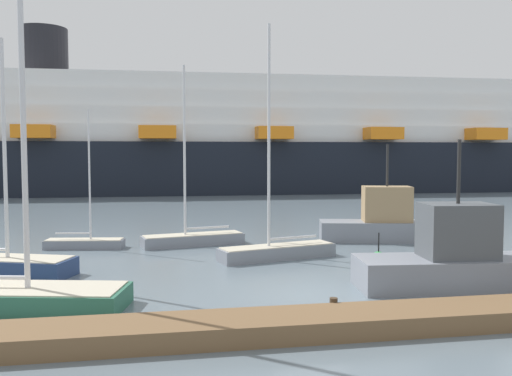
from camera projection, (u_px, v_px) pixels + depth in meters
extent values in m
plane|color=slate|center=(306.00, 295.00, 19.39)|extent=(600.00, 600.00, 0.00)
cube|color=brown|center=(345.00, 322.00, 15.38)|extent=(27.95, 1.89, 0.57)
cylinder|color=#423323|center=(334.00, 309.00, 16.40)|extent=(0.24, 0.24, 0.69)
cylinder|color=silver|center=(4.00, 149.00, 22.05)|extent=(0.15, 0.15, 8.85)
cube|color=gray|center=(193.00, 240.00, 29.76)|extent=(5.67, 2.50, 0.58)
cube|color=beige|center=(193.00, 234.00, 29.74)|extent=(5.43, 2.35, 0.04)
cylinder|color=silver|center=(185.00, 151.00, 29.28)|extent=(0.13, 0.13, 9.09)
cylinder|color=silver|center=(207.00, 227.00, 30.02)|extent=(2.44, 0.63, 0.11)
cube|color=#2D6B51|center=(10.00, 298.00, 17.68)|extent=(7.77, 3.79, 0.66)
cube|color=beige|center=(10.00, 288.00, 17.66)|extent=(7.44, 3.55, 0.04)
cylinder|color=silver|center=(22.00, 92.00, 17.23)|extent=(0.18, 0.18, 12.57)
cube|color=gray|center=(85.00, 244.00, 28.76)|extent=(4.15, 1.65, 0.46)
cube|color=beige|center=(84.00, 239.00, 28.75)|extent=(3.98, 1.54, 0.04)
cylinder|color=silver|center=(89.00, 175.00, 28.54)|extent=(0.10, 0.10, 6.80)
cylinder|color=silver|center=(73.00, 233.00, 28.70)|extent=(1.81, 0.34, 0.08)
cube|color=gray|center=(277.00, 252.00, 25.98)|extent=(5.86, 2.77, 0.61)
cube|color=beige|center=(277.00, 246.00, 25.96)|extent=(5.61, 2.61, 0.04)
cylinder|color=silver|center=(269.00, 137.00, 25.44)|extent=(0.14, 0.14, 10.33)
cylinder|color=silver|center=(293.00, 238.00, 26.29)|extent=(2.51, 0.77, 0.11)
cube|color=gray|center=(448.00, 273.00, 20.34)|extent=(6.93, 3.03, 1.14)
cube|color=#4C5156|center=(457.00, 231.00, 20.26)|extent=(2.73, 2.05, 2.01)
cylinder|color=#262626|center=(459.00, 172.00, 20.12)|extent=(0.13, 0.13, 2.36)
cube|color=gray|center=(380.00, 231.00, 31.21)|extent=(7.09, 3.52, 1.12)
cube|color=#A3845B|center=(387.00, 204.00, 31.09)|extent=(2.94, 2.11, 2.00)
cylinder|color=#262626|center=(387.00, 165.00, 30.95)|extent=(0.14, 0.14, 2.38)
sphere|color=green|center=(378.00, 260.00, 23.90)|extent=(0.72, 0.72, 0.72)
cylinder|color=black|center=(379.00, 242.00, 23.85)|extent=(0.06, 0.06, 0.83)
cube|color=black|center=(212.00, 167.00, 71.48)|extent=(114.87, 18.92, 6.30)
cube|color=white|center=(212.00, 135.00, 71.21)|extent=(105.67, 16.76, 2.06)
cube|color=white|center=(211.00, 119.00, 71.08)|extent=(99.33, 15.76, 2.06)
cube|color=white|center=(211.00, 103.00, 70.94)|extent=(92.99, 14.75, 2.06)
cube|color=white|center=(211.00, 87.00, 70.81)|extent=(86.65, 13.75, 2.06)
cube|color=orange|center=(34.00, 132.00, 59.94)|extent=(4.20, 3.31, 1.44)
cube|color=orange|center=(158.00, 132.00, 61.97)|extent=(4.20, 3.31, 1.44)
cube|color=orange|center=(274.00, 133.00, 64.00)|extent=(4.20, 3.31, 1.44)
cube|color=orange|center=(383.00, 133.00, 66.03)|extent=(4.20, 3.31, 1.44)
cube|color=orange|center=(485.00, 134.00, 68.06)|extent=(4.20, 3.31, 1.44)
cylinder|color=black|center=(44.00, 52.00, 67.43)|extent=(5.77, 5.77, 5.73)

